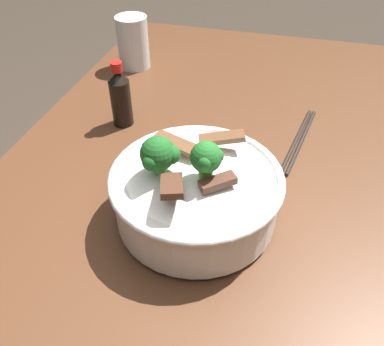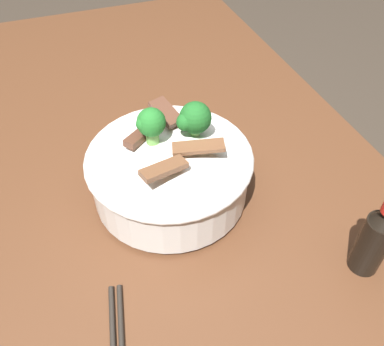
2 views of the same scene
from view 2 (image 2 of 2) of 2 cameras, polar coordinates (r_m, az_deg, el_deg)
name	(u,v)px [view 2 (image 2 of 2)]	position (r m, az deg, el deg)	size (l,w,h in m)	color
dining_table	(113,251)	(0.72, -11.05, -10.62)	(1.51, 0.98, 0.76)	#56331E
rice_bowl	(170,168)	(0.61, -3.09, 0.75)	(0.25, 0.25, 0.16)	white
soy_sauce_bottle	(375,240)	(0.58, 24.25, -8.49)	(0.04, 0.04, 0.13)	black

